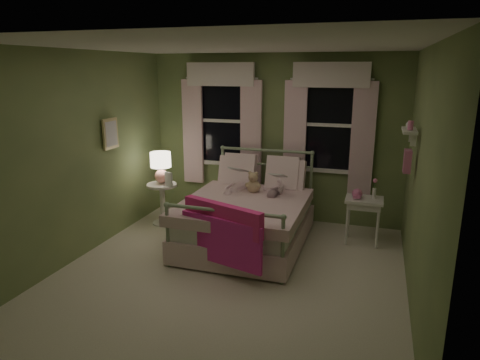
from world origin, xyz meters
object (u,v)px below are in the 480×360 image
(child_right, at_px, (276,173))
(nightstand_right, at_px, (364,205))
(child_left, at_px, (238,167))
(bed, at_px, (248,217))
(table_lamp, at_px, (161,164))
(teddy_bear, at_px, (253,184))
(nightstand_left, at_px, (162,198))

(child_right, relative_size, nightstand_right, 1.15)
(child_left, bearing_deg, nightstand_right, -169.34)
(bed, relative_size, child_left, 2.45)
(child_left, xyz_separation_m, nightstand_right, (1.79, 0.08, -0.44))
(table_lamp, bearing_deg, child_left, 4.70)
(teddy_bear, bearing_deg, table_lamp, 177.72)
(table_lamp, distance_m, nightstand_right, 3.03)
(bed, height_order, nightstand_right, bed)
(bed, distance_m, child_left, 0.79)
(teddy_bear, distance_m, nightstand_left, 1.53)
(child_right, xyz_separation_m, teddy_bear, (-0.28, -0.16, -0.15))
(child_right, height_order, table_lamp, child_right)
(table_lamp, bearing_deg, nightstand_right, 3.41)
(child_right, height_order, nightstand_right, child_right)
(bed, xyz_separation_m, table_lamp, (-1.49, 0.32, 0.57))
(child_left, bearing_deg, table_lamp, 12.84)
(teddy_bear, distance_m, table_lamp, 1.50)
(nightstand_left, bearing_deg, nightstand_right, 3.41)
(bed, xyz_separation_m, nightstand_right, (1.51, 0.50, 0.17))
(child_left, height_order, nightstand_left, child_left)
(child_right, relative_size, teddy_bear, 2.32)
(nightstand_left, xyz_separation_m, nightstand_right, (3.00, 0.18, 0.13))
(child_right, bearing_deg, teddy_bear, 27.95)
(child_right, distance_m, table_lamp, 1.77)
(child_right, bearing_deg, child_left, -1.55)
(nightstand_left, xyz_separation_m, table_lamp, (0.00, 0.00, 0.54))
(nightstand_right, bearing_deg, nightstand_left, -176.59)
(child_left, height_order, nightstand_right, child_left)
(bed, distance_m, nightstand_right, 1.60)
(teddy_bear, bearing_deg, child_left, 150.50)
(child_right, bearing_deg, nightstand_right, -177.87)
(nightstand_left, relative_size, nightstand_right, 1.02)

